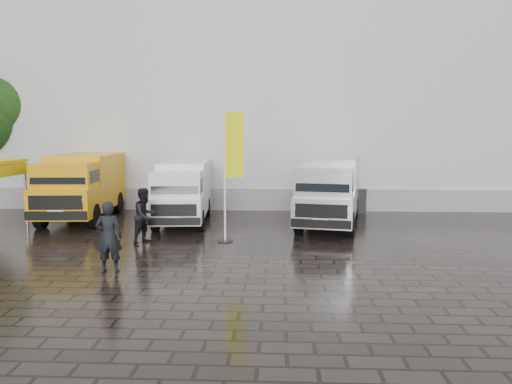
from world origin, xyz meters
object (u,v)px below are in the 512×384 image
at_px(van_white, 183,193).
at_px(flagpole, 230,168).
at_px(person_front, 109,237).
at_px(person_tent, 145,216).
at_px(wheelie_bin, 358,201).
at_px(van_yellow, 82,188).
at_px(van_silver, 330,192).

relative_size(van_white, flagpole, 1.25).
height_order(person_front, person_tent, person_front).
xyz_separation_m(wheelie_bin, person_front, (-7.96, -9.95, 0.39)).
bearing_deg(person_tent, person_front, -149.77).
xyz_separation_m(van_yellow, flagpole, (6.50, -3.84, 1.11)).
distance_m(van_white, van_silver, 5.80).
bearing_deg(van_yellow, van_silver, -8.04).
distance_m(van_white, wheelie_bin, 7.95).
bearing_deg(flagpole, wheelie_bin, 50.41).
relative_size(flagpole, person_front, 2.39).
distance_m(van_white, flagpole, 4.25).
xyz_separation_m(van_yellow, van_silver, (10.06, -0.72, -0.02)).
distance_m(wheelie_bin, person_tent, 10.29).
bearing_deg(wheelie_bin, van_silver, -120.25).
bearing_deg(person_tent, van_silver, -31.00).
distance_m(van_white, person_tent, 3.75).
relative_size(wheelie_bin, person_front, 0.58).
distance_m(van_silver, wheelie_bin, 3.60).
bearing_deg(wheelie_bin, van_yellow, -171.48).
xyz_separation_m(flagpole, person_tent, (-2.77, -0.30, -1.54)).
bearing_deg(wheelie_bin, person_tent, -143.60).
relative_size(flagpole, wheelie_bin, 4.15).
bearing_deg(van_white, person_tent, -102.69).
bearing_deg(van_yellow, person_front, -67.76).
bearing_deg(person_front, person_tent, -94.78).
height_order(wheelie_bin, person_tent, person_tent).
relative_size(van_silver, wheelie_bin, 5.68).
relative_size(van_yellow, van_white, 1.04).
bearing_deg(flagpole, van_silver, 41.19).
height_order(van_white, person_front, van_white).
bearing_deg(van_yellow, flagpole, -34.46).
distance_m(van_yellow, wheelie_bin, 11.94).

